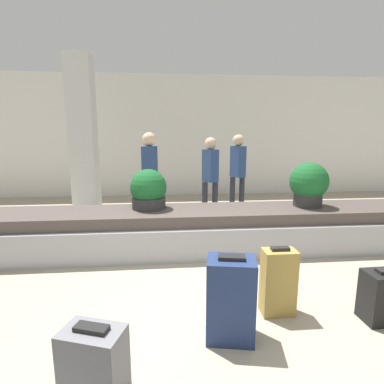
# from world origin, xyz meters

# --- Properties ---
(ground_plane) EXTENTS (18.00, 18.00, 0.00)m
(ground_plane) POSITION_xyz_m (0.00, 0.00, 0.00)
(ground_plane) COLOR #9E937F
(back_wall) EXTENTS (18.00, 0.06, 3.20)m
(back_wall) POSITION_xyz_m (0.00, 5.85, 1.60)
(back_wall) COLOR silver
(back_wall) RESTS_ON ground_plane
(carousel) EXTENTS (8.88, 1.00, 0.60)m
(carousel) POSITION_xyz_m (0.00, 1.75, 0.29)
(carousel) COLOR #9E9EA3
(carousel) RESTS_ON ground_plane
(pillar) EXTENTS (0.49, 0.49, 3.20)m
(pillar) POSITION_xyz_m (-2.03, 4.04, 1.60)
(pillar) COLOR silver
(pillar) RESTS_ON ground_plane
(suitcase_0) EXTENTS (0.42, 0.34, 0.71)m
(suitcase_0) POSITION_xyz_m (0.13, -0.20, 0.34)
(suitcase_0) COLOR navy
(suitcase_0) RESTS_ON ground_plane
(suitcase_2) EXTENTS (0.30, 0.19, 0.65)m
(suitcase_2) POSITION_xyz_m (0.64, 0.10, 0.31)
(suitcase_2) COLOR #A3843D
(suitcase_2) RESTS_ON ground_plane
(suitcase_5) EXTENTS (0.44, 0.35, 0.48)m
(suitcase_5) POSITION_xyz_m (-0.84, -0.66, 0.23)
(suitcase_5) COLOR slate
(suitcase_5) RESTS_ON ground_plane
(potted_plant_0) EXTENTS (0.55, 0.55, 0.65)m
(potted_plant_0) POSITION_xyz_m (1.72, 1.80, 0.92)
(potted_plant_0) COLOR #2D2D2D
(potted_plant_0) RESTS_ON carousel
(potted_plant_1) EXTENTS (0.52, 0.52, 0.57)m
(potted_plant_1) POSITION_xyz_m (-0.61, 1.87, 0.86)
(potted_plant_1) COLOR #2D2D2D
(potted_plant_1) RESTS_ON carousel
(traveler_0) EXTENTS (0.31, 0.36, 1.68)m
(traveler_0) POSITION_xyz_m (-0.63, 2.87, 1.00)
(traveler_0) COLOR #282833
(traveler_0) RESTS_ON ground_plane
(traveler_1) EXTENTS (0.31, 0.36, 1.64)m
(traveler_1) POSITION_xyz_m (1.12, 3.65, 0.98)
(traveler_1) COLOR #282833
(traveler_1) RESTS_ON ground_plane
(traveler_2) EXTENTS (0.31, 0.37, 1.59)m
(traveler_2) POSITION_xyz_m (0.48, 3.22, 0.94)
(traveler_2) COLOR #282833
(traveler_2) RESTS_ON ground_plane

